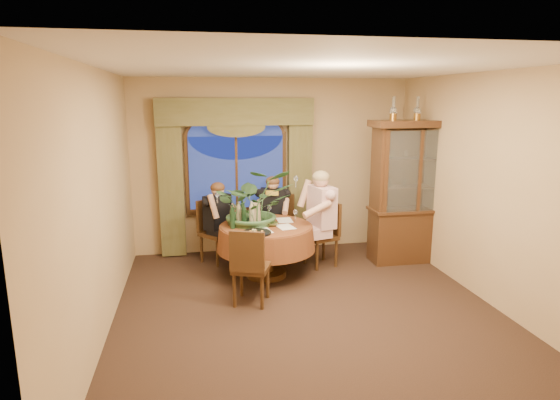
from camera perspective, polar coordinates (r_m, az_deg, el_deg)
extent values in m
plane|color=black|center=(5.71, 3.49, -13.47)|extent=(5.00, 5.00, 0.00)
plane|color=#A58559|center=(7.67, -0.91, 4.17)|extent=(4.50, 0.00, 4.50)
plane|color=#A58559|center=(6.20, 24.28, 1.16)|extent=(0.00, 5.00, 5.00)
plane|color=white|center=(5.16, 3.90, 15.82)|extent=(5.00, 5.00, 0.00)
cube|color=#4E4B23|center=(7.49, -13.14, 1.94)|extent=(0.38, 0.14, 2.32)
cube|color=#4E4B23|center=(7.67, 2.42, 2.49)|extent=(0.38, 0.14, 2.32)
cylinder|color=maroon|center=(6.65, -1.70, -6.18)|extent=(1.69, 1.69, 0.75)
cube|color=#351E11|center=(7.40, 15.84, 0.93)|extent=(1.34, 0.53, 2.17)
cube|color=black|center=(7.06, 4.98, -4.24)|extent=(0.53, 0.53, 0.96)
cube|color=black|center=(7.52, -0.10, -3.17)|extent=(0.55, 0.55, 0.96)
cube|color=black|center=(7.25, -7.70, -3.86)|extent=(0.59, 0.59, 0.96)
cube|color=black|center=(5.78, -3.54, -7.99)|extent=(0.54, 0.54, 0.96)
imported|color=#365C34|center=(6.54, -3.20, 2.92)|extent=(1.08, 1.20, 0.94)
imported|color=#4C542B|center=(6.49, -0.96, -2.96)|extent=(0.16, 0.16, 0.05)
cylinder|color=black|center=(6.13, -2.84, -4.00)|extent=(0.38, 0.38, 0.02)
cylinder|color=tan|center=(6.53, -5.04, -1.63)|extent=(0.07, 0.07, 0.33)
cylinder|color=black|center=(6.45, -4.43, -1.80)|extent=(0.07, 0.07, 0.33)
cylinder|color=tan|center=(6.55, -3.50, -1.58)|extent=(0.07, 0.07, 0.33)
cylinder|color=black|center=(6.36, -5.82, -2.04)|extent=(0.07, 0.07, 0.33)
cylinder|color=black|center=(6.60, -4.63, -1.48)|extent=(0.07, 0.07, 0.33)
cube|color=white|center=(6.43, 0.67, -3.29)|extent=(0.27, 0.34, 0.00)
cube|color=white|center=(6.78, 0.56, -2.47)|extent=(0.22, 0.31, 0.00)
cube|color=white|center=(6.25, -2.11, -3.75)|extent=(0.26, 0.33, 0.00)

